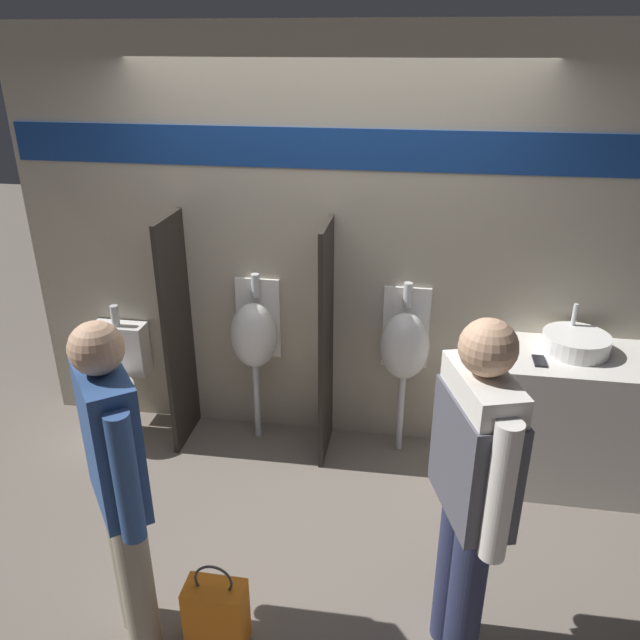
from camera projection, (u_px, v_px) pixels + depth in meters
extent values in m
plane|color=#70665B|center=(316.00, 479.00, 4.02)|extent=(16.00, 16.00, 0.00)
cube|color=#B2A893|center=(331.00, 251.00, 4.01)|extent=(4.17, 0.06, 2.70)
cube|color=navy|center=(331.00, 149.00, 3.71)|extent=(4.09, 0.01, 0.24)
cube|color=silver|center=(573.00, 419.00, 3.86)|extent=(0.93, 0.58, 0.88)
cylinder|color=white|center=(576.00, 343.00, 3.72)|extent=(0.39, 0.39, 0.11)
cylinder|color=silver|center=(574.00, 315.00, 3.79)|extent=(0.03, 0.03, 0.14)
cube|color=black|center=(539.00, 361.00, 3.62)|extent=(0.07, 0.14, 0.01)
cube|color=#28231E|center=(178.00, 334.00, 4.15)|extent=(0.03, 0.45, 1.60)
cube|color=#28231E|center=(326.00, 345.00, 4.00)|extent=(0.03, 0.45, 1.60)
cylinder|color=silver|center=(257.00, 400.00, 4.35)|extent=(0.04, 0.04, 0.59)
ellipsoid|color=white|center=(254.00, 335.00, 4.15)|extent=(0.32, 0.28, 0.45)
cube|color=white|center=(259.00, 318.00, 4.24)|extent=(0.30, 0.02, 0.57)
cylinder|color=silver|center=(256.00, 286.00, 4.11)|extent=(0.06, 0.06, 0.16)
cylinder|color=silver|center=(400.00, 412.00, 4.20)|extent=(0.04, 0.04, 0.59)
ellipsoid|color=white|center=(404.00, 346.00, 4.00)|extent=(0.32, 0.28, 0.45)
cube|color=white|center=(406.00, 328.00, 4.10)|extent=(0.30, 0.02, 0.57)
cylinder|color=silver|center=(408.00, 295.00, 3.96)|extent=(0.06, 0.06, 0.16)
cylinder|color=white|center=(111.00, 415.00, 4.34)|extent=(0.37, 0.37, 0.40)
torus|color=white|center=(107.00, 389.00, 4.26)|extent=(0.38, 0.38, 0.04)
cube|color=white|center=(121.00, 348.00, 4.43)|extent=(0.37, 0.16, 0.37)
cylinder|color=silver|center=(115.00, 315.00, 4.31)|extent=(0.06, 0.06, 0.14)
cylinder|color=#282D4C|center=(466.00, 597.00, 2.67)|extent=(0.15, 0.15, 0.81)
cylinder|color=#282D4C|center=(453.00, 569.00, 2.81)|extent=(0.15, 0.15, 0.81)
cube|color=silver|center=(476.00, 446.00, 2.44)|extent=(0.31, 0.46, 0.64)
cube|color=#4C4C56|center=(475.00, 456.00, 2.46)|extent=(0.34, 0.49, 0.51)
cylinder|color=silver|center=(500.00, 493.00, 2.24)|extent=(0.10, 0.10, 0.59)
cylinder|color=silver|center=(454.00, 419.00, 2.67)|extent=(0.10, 0.10, 0.59)
sphere|color=tan|center=(488.00, 347.00, 2.27)|extent=(0.22, 0.22, 0.22)
cylinder|color=gray|center=(137.00, 581.00, 2.76)|extent=(0.15, 0.15, 0.79)
cylinder|color=gray|center=(128.00, 558.00, 2.89)|extent=(0.15, 0.15, 0.79)
cube|color=#2D4C84|center=(111.00, 440.00, 2.54)|extent=(0.40, 0.43, 0.62)
cylinder|color=#2D4C84|center=(126.00, 478.00, 2.36)|extent=(0.10, 0.10, 0.57)
cylinder|color=#2D4C84|center=(101.00, 418.00, 2.74)|extent=(0.10, 0.10, 0.57)
sphere|color=tan|center=(96.00, 348.00, 2.37)|extent=(0.21, 0.21, 0.21)
cube|color=orange|center=(216.00, 615.00, 2.86)|extent=(0.28, 0.15, 0.34)
torus|color=#4C4742|center=(213.00, 581.00, 2.78)|extent=(0.18, 0.01, 0.18)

